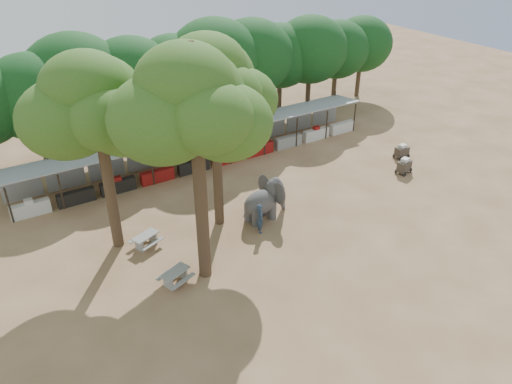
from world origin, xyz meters
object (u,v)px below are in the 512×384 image
yard_tree_back (210,86)px  picnic_table_near (175,276)px  elephant (265,200)px  cart_back (402,151)px  yard_tree_center (190,106)px  yard_tree_left (92,107)px  cart_front (404,166)px  picnic_table_far (146,239)px  handler (260,218)px

yard_tree_back → picnic_table_near: (-4.49, -4.06, -8.04)m
elephant → picnic_table_near: size_ratio=1.74×
cart_back → yard_tree_center: bearing=-166.1°
yard_tree_left → cart_back: bearing=-1.5°
yard_tree_center → yard_tree_back: yard_tree_center is taller
cart_back → cart_front: bearing=-131.6°
elephant → cart_front: elephant is taller
yard_tree_center → yard_tree_back: size_ratio=1.06×
cart_front → cart_back: cart_front is taller
yard_tree_center → yard_tree_back: bearing=53.1°
picnic_table_far → cart_back: (20.92, 0.64, 0.05)m
yard_tree_back → handler: yard_tree_back is taller
yard_tree_left → yard_tree_back: (6.00, -1.00, 0.34)m
yard_tree_back → cart_back: bearing=1.5°
elephant → cart_front: (11.79, -0.28, -0.68)m
cart_back → picnic_table_near: bearing=-166.8°
yard_tree_back → cart_front: bearing=-5.7°
yard_tree_back → picnic_table_near: 10.07m
picnic_table_near → picnic_table_far: 3.85m
yard_tree_back → elephant: bearing=-22.9°
yard_tree_back → handler: bearing=-54.5°
elephant → yard_tree_left: bearing=158.1°
elephant → handler: elephant is taller
elephant → cart_back: size_ratio=2.93×
handler → picnic_table_near: 6.42m
handler → elephant: bearing=-26.1°
picnic_table_far → cart_back: cart_back is taller
picnic_table_far → cart_front: size_ratio=1.43×
handler → cart_front: bearing=-68.5°
yard_tree_center → picnic_table_far: (-1.58, 3.79, -8.71)m
elephant → picnic_table_far: size_ratio=1.74×
picnic_table_far → cart_front: 19.22m
picnic_table_near → cart_back: size_ratio=1.69×
yard_tree_center → cart_front: 19.76m
yard_tree_center → picnic_table_near: size_ratio=6.27×
handler → cart_front: size_ratio=1.39×
picnic_table_near → elephant: bearing=0.5°
cart_back → picnic_table_far: bearing=-177.2°
elephant → cart_front: bearing=-9.3°
yard_tree_center → picnic_table_near: 8.83m
yard_tree_back → picnic_table_far: 9.26m
yard_tree_left → elephant: 11.43m
elephant → yard_tree_center: bearing=-162.1°
picnic_table_near → picnic_table_far: picnic_table_near is taller
yard_tree_center → yard_tree_back: 5.04m
picnic_table_near → picnic_table_far: size_ratio=1.00×
yard_tree_back → handler: size_ratio=6.09×
yard_tree_center → cart_back: 21.65m
yard_tree_left → yard_tree_back: 6.09m
cart_back → yard_tree_left: bearing=179.5°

